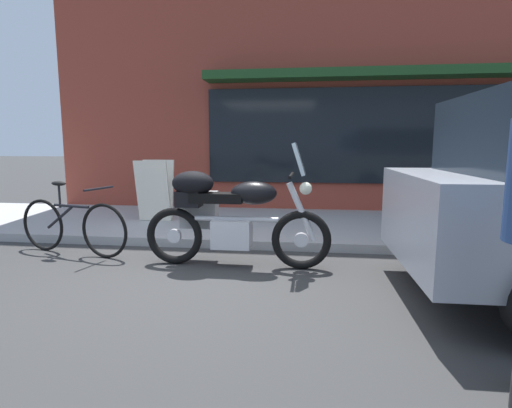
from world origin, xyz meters
The scene contains 4 objects.
ground_plane centered at (0.00, 0.00, 0.00)m, with size 80.00×80.00×0.00m, color #333333.
touring_motorcycle centered at (0.19, 0.57, 0.61)m, with size 2.14×0.68×1.41m.
parked_bicycle centered at (-1.84, 0.79, 0.37)m, with size 1.66×0.57×0.93m.
sandwich_board_sign centered at (-1.41, 2.53, 0.63)m, with size 0.55×0.43×1.01m.
Camera 1 is at (1.12, -3.92, 1.39)m, focal length 28.50 mm.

